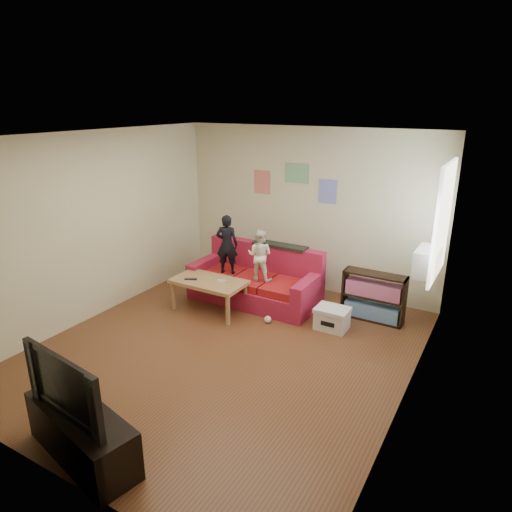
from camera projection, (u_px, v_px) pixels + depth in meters
The scene contains 17 objects.
room_shell at pixel (223, 251), 5.52m from camera, with size 4.52×5.02×2.72m.
sofa at pixel (257, 282), 7.36m from camera, with size 2.05×0.94×0.90m.
child_a at pixel (227, 244), 7.24m from camera, with size 0.35×0.23×0.96m, color black.
child_b at pixel (260, 255), 6.98m from camera, with size 0.39×0.31×0.81m, color white.
coffee_table at pixel (209, 285), 6.92m from camera, with size 1.11×0.61×0.50m.
remote at pixel (191, 279), 6.91m from camera, with size 0.19×0.05×0.02m, color black.
game_controller at pixel (222, 281), 6.84m from camera, with size 0.13×0.04×0.03m, color silver.
bookshelf at pixel (373, 299), 6.68m from camera, with size 0.90×0.27×0.72m.
window at pixel (442, 221), 5.73m from camera, with size 0.04×1.08×1.48m, color white.
ac_unit at pixel (427, 262), 5.97m from camera, with size 0.28×0.55×0.35m, color #B7B2A3.
artwork_left at pixel (262, 182), 7.83m from camera, with size 0.30×0.01×0.40m, color #D87266.
artwork_center at pixel (297, 173), 7.46m from camera, with size 0.42×0.01×0.32m, color #72B27F.
artwork_right at pixel (328, 192), 7.28m from camera, with size 0.30×0.01×0.38m, color #727FCC.
file_box at pixel (332, 318), 6.44m from camera, with size 0.46×0.35×0.32m.
tv_stand at pixel (82, 434), 4.10m from camera, with size 1.28×0.43×0.48m, color black.
television at pixel (74, 382), 3.92m from camera, with size 1.06×0.14×0.61m, color black.
tissue at pixel (268, 320), 6.64m from camera, with size 0.11×0.11×0.11m, color beige.
Camera 1 is at (2.97, -4.34, 3.08)m, focal length 32.00 mm.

